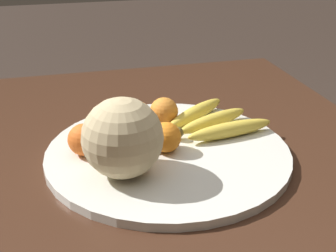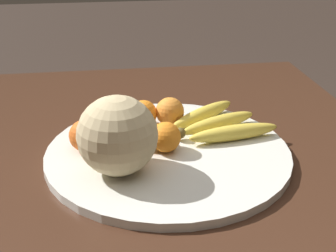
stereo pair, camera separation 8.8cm
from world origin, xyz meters
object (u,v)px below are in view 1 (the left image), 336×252
kitchen_table (149,220)px  orange_top_small (164,112)px  orange_mid_center (138,115)px  orange_back_right (140,128)px  melon (122,138)px  orange_front_left (166,137)px  orange_front_right (111,135)px  orange_side_extra (84,140)px  fruit_bowl (168,153)px  banana_bunch (212,121)px  orange_back_left (112,117)px  produce_tag (125,137)px

kitchen_table → orange_top_small: 0.23m
kitchen_table → orange_mid_center: size_ratio=21.55×
orange_mid_center → orange_back_right: 0.08m
melon → orange_front_left: melon is taller
melon → orange_front_right: size_ratio=2.51×
orange_side_extra → orange_front_left: bearing=80.3°
fruit_bowl → orange_back_right: (-0.04, -0.05, 0.04)m
orange_front_right → orange_top_small: bearing=122.7°
orange_mid_center → orange_side_extra: 0.15m
kitchen_table → orange_side_extra: 0.20m
orange_back_right → banana_bunch: bearing=102.0°
kitchen_table → orange_front_right: bearing=-149.0°
orange_back_right → fruit_bowl: bearing=51.9°
banana_bunch → orange_mid_center: bearing=141.0°
banana_bunch → orange_top_small: bearing=133.1°
orange_front_left → orange_side_extra: size_ratio=0.96×
orange_back_left → orange_top_small: bearing=88.7°
kitchen_table → orange_front_left: bearing=137.8°
orange_mid_center → orange_side_extra: orange_side_extra is taller
orange_front_left → orange_back_right: (-0.04, -0.04, 0.01)m
orange_back_left → produce_tag: 0.06m
melon → orange_back_left: 0.19m
melon → produce_tag: (-0.14, 0.03, -0.07)m
fruit_bowl → orange_front_left: 0.04m
fruit_bowl → produce_tag: 0.10m
orange_mid_center → orange_back_left: (-0.00, -0.05, 0.00)m
orange_front_right → orange_back_left: 0.08m
kitchen_table → banana_bunch: size_ratio=5.52×
orange_front_left → produce_tag: orange_front_left is taller
kitchen_table → orange_top_small: bearing=157.0°
orange_back_left → produce_tag: bearing=22.7°
orange_top_small → banana_bunch: bearing=66.1°
fruit_bowl → orange_back_right: bearing=-128.1°
melon → orange_top_small: 0.22m
orange_top_small → produce_tag: orange_top_small is taller
orange_front_left → orange_top_small: 0.12m
orange_back_left → melon: bearing=-2.2°
kitchen_table → orange_top_small: (-0.17, 0.07, 0.15)m
produce_tag → fruit_bowl: bearing=80.0°
banana_bunch → kitchen_table: bearing=-165.7°
orange_front_right → orange_side_extra: (0.01, -0.05, 0.00)m
orange_front_right → orange_back_left: size_ratio=0.95×
orange_front_right → orange_top_small: size_ratio=0.92×
fruit_bowl → banana_bunch: banana_bunch is taller
orange_side_extra → produce_tag: orange_side_extra is taller
orange_mid_center → kitchen_table: bearing=-5.2°
orange_front_left → produce_tag: (-0.08, -0.07, -0.03)m
kitchen_table → produce_tag: size_ratio=15.91×
orange_back_right → melon: bearing=-25.4°
orange_mid_center → orange_top_small: bearing=88.8°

